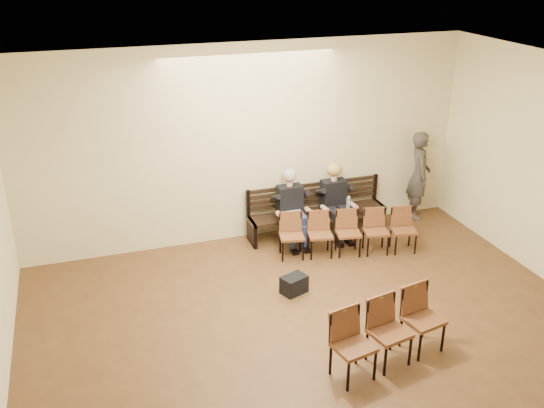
{
  "coord_description": "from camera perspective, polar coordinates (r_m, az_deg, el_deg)",
  "views": [
    {
      "loc": [
        -2.83,
        -4.67,
        4.97
      ],
      "look_at": [
        0.1,
        4.05,
        0.99
      ],
      "focal_mm": 40.0,
      "sensor_mm": 36.0,
      "label": 1
    }
  ],
  "objects": [
    {
      "name": "seated_woman",
      "position": [
        11.04,
        5.97,
        0.15
      ],
      "size": [
        0.55,
        0.76,
        1.27
      ],
      "primitive_type": null,
      "color": "black",
      "rests_on": "ground"
    },
    {
      "name": "room_walls",
      "position": [
        6.61,
        8.23,
        1.53
      ],
      "size": [
        8.02,
        10.01,
        3.51
      ],
      "color": "beige",
      "rests_on": "ground"
    },
    {
      "name": "chair_row_front",
      "position": [
        10.47,
        7.19,
        -2.76
      ],
      "size": [
        2.4,
        0.89,
        0.77
      ],
      "primitive_type": "cube",
      "rotation": [
        0.0,
        0.0,
        -0.2
      ],
      "color": "brown",
      "rests_on": "ground"
    },
    {
      "name": "seated_man",
      "position": [
        10.73,
        1.83,
        -0.32
      ],
      "size": [
        0.55,
        0.76,
        1.32
      ],
      "primitive_type": null,
      "color": "black",
      "rests_on": "ground"
    },
    {
      "name": "passerby",
      "position": [
        11.93,
        13.74,
        3.23
      ],
      "size": [
        0.71,
        0.85,
        1.99
      ],
      "primitive_type": "imported",
      "rotation": [
        0.0,
        0.0,
        1.2
      ],
      "color": "#3C3731",
      "rests_on": "ground"
    },
    {
      "name": "chair_row_back",
      "position": [
        7.94,
        11.01,
        -11.84
      ],
      "size": [
        1.67,
        0.8,
        0.89
      ],
      "primitive_type": "cube",
      "rotation": [
        0.0,
        0.0,
        0.2
      ],
      "color": "brown",
      "rests_on": "ground"
    },
    {
      "name": "bench",
      "position": [
        11.2,
        4.27,
        -1.75
      ],
      "size": [
        2.6,
        0.9,
        0.45
      ],
      "primitive_type": "cube",
      "color": "black",
      "rests_on": "ground"
    },
    {
      "name": "water_bottle",
      "position": [
        10.96,
        7.17,
        -0.49
      ],
      "size": [
        0.07,
        0.07,
        0.23
      ],
      "primitive_type": "cylinder",
      "rotation": [
        0.0,
        0.0,
        -0.05
      ],
      "color": "silver",
      "rests_on": "bench"
    },
    {
      "name": "laptop",
      "position": [
        10.63,
        2.02,
        -1.04
      ],
      "size": [
        0.39,
        0.34,
        0.25
      ],
      "primitive_type": "cube",
      "rotation": [
        0.0,
        0.0,
        -0.24
      ],
      "color": "silver",
      "rests_on": "bench"
    },
    {
      "name": "bag",
      "position": [
        9.39,
        2.09,
        -7.58
      ],
      "size": [
        0.45,
        0.38,
        0.28
      ],
      "primitive_type": "cube",
      "rotation": [
        0.0,
        0.0,
        0.36
      ],
      "color": "black",
      "rests_on": "ground"
    }
  ]
}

